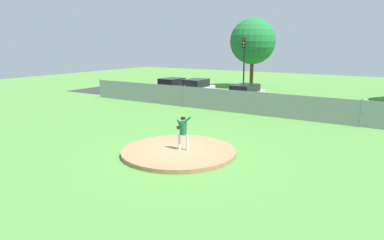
# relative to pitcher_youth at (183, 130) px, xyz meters

# --- Properties ---
(ground_plane) EXTENTS (80.00, 80.00, 0.00)m
(ground_plane) POSITION_rel_pitcher_youth_xyz_m (-0.18, 5.91, -1.11)
(ground_plane) COLOR #4C8438
(asphalt_strip) EXTENTS (44.00, 7.00, 0.01)m
(asphalt_strip) POSITION_rel_pitcher_youth_xyz_m (-0.18, 14.41, -1.11)
(asphalt_strip) COLOR #2B2B2D
(asphalt_strip) RESTS_ON ground_plane
(pitchers_mound) EXTENTS (5.19, 5.19, 0.19)m
(pitchers_mound) POSITION_rel_pitcher_youth_xyz_m (-0.18, -0.09, -1.02)
(pitchers_mound) COLOR #99704C
(pitchers_mound) RESTS_ON ground_plane
(pitcher_youth) EXTENTS (0.81, 0.32, 1.60)m
(pitcher_youth) POSITION_rel_pitcher_youth_xyz_m (0.00, 0.00, 0.00)
(pitcher_youth) COLOR silver
(pitcher_youth) RESTS_ON pitchers_mound
(baseball) EXTENTS (0.07, 0.07, 0.07)m
(baseball) POSITION_rel_pitcher_youth_xyz_m (0.62, 0.53, -0.89)
(baseball) COLOR white
(baseball) RESTS_ON pitchers_mound
(chainlink_fence) EXTENTS (31.45, 0.07, 1.73)m
(chainlink_fence) POSITION_rel_pitcher_youth_xyz_m (-0.18, 9.91, -0.30)
(chainlink_fence) COLOR gray
(chainlink_fence) RESTS_ON ground_plane
(parked_car_silver) EXTENTS (1.92, 4.85, 1.58)m
(parked_car_silver) POSITION_rel_pitcher_youth_xyz_m (-3.13, 13.98, -0.35)
(parked_car_silver) COLOR #B7BABF
(parked_car_silver) RESTS_ON ground_plane
(parked_car_red) EXTENTS (2.03, 4.10, 1.70)m
(parked_car_red) POSITION_rel_pitcher_youth_xyz_m (-10.62, 14.01, -0.30)
(parked_car_red) COLOR #A81919
(parked_car_red) RESTS_ON ground_plane
(parked_car_white) EXTENTS (1.84, 4.09, 1.74)m
(parked_car_white) POSITION_rel_pitcher_youth_xyz_m (-8.04, 14.17, -0.29)
(parked_car_white) COLOR silver
(parked_car_white) RESTS_ON ground_plane
(traffic_cone_orange) EXTENTS (0.40, 0.40, 0.55)m
(traffic_cone_orange) POSITION_rel_pitcher_youth_xyz_m (0.84, 14.33, -0.85)
(traffic_cone_orange) COLOR orange
(traffic_cone_orange) RESTS_ON asphalt_strip
(traffic_light_near) EXTENTS (0.28, 0.46, 5.40)m
(traffic_light_near) POSITION_rel_pitcher_youth_xyz_m (-5.44, 18.76, 2.54)
(traffic_light_near) COLOR black
(traffic_light_near) RESTS_ON ground_plane
(tree_broad_right) EXTENTS (5.02, 5.02, 7.65)m
(tree_broad_right) POSITION_rel_pitcher_youth_xyz_m (-6.81, 24.11, 4.02)
(tree_broad_right) COLOR #4C331E
(tree_broad_right) RESTS_ON ground_plane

